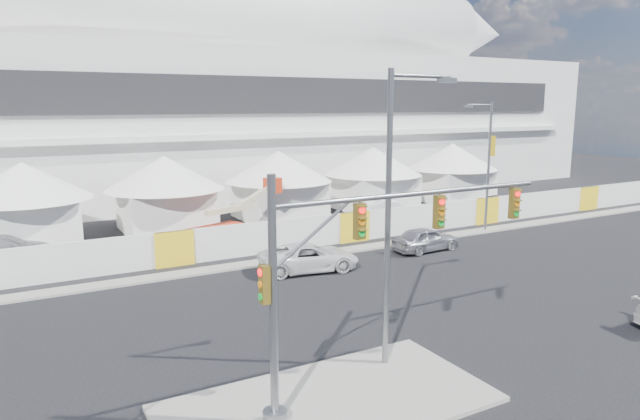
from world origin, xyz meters
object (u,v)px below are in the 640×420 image
lot_car_a (397,209)px  boom_lift (227,227)px  pickup_curb (309,257)px  streetlight_median (395,200)px  lot_car_c (4,248)px  traffic_mast (342,277)px  streetlight_curb (487,157)px  sedan_silver (425,239)px  lot_car_b (499,204)px

lot_car_a → boom_lift: (-14.68, -1.15, 0.29)m
pickup_curb → lot_car_a: size_ratio=1.21×
streetlight_median → lot_car_c: bearing=117.9°
lot_car_c → traffic_mast: (8.62, -23.75, 3.39)m
streetlight_median → streetlight_curb: bearing=37.5°
streetlight_median → boom_lift: bearing=86.6°
pickup_curb → traffic_mast: bearing=166.0°
streetlight_median → sedan_silver: bearing=46.4°
boom_lift → pickup_curb: bearing=-97.9°
lot_car_c → streetlight_median: (11.67, -22.07, 5.14)m
streetlight_median → streetlight_curb: (18.48, 14.16, -0.56)m
streetlight_curb → traffic_mast: bearing=-143.7°
streetlight_curb → streetlight_median: bearing=-142.5°
lot_car_b → lot_car_c: bearing=67.2°
lot_car_b → traffic_mast: traffic_mast is taller
traffic_mast → streetlight_median: (3.05, 1.68, 1.75)m
pickup_curb → lot_car_b: 22.91m
pickup_curb → lot_car_c: pickup_curb is taller
sedan_silver → pickup_curb: size_ratio=0.82×
lot_car_c → streetlight_curb: 31.51m
sedan_silver → streetlight_curb: 8.86m
pickup_curb → traffic_mast: size_ratio=0.55×
traffic_mast → sedan_silver: bearing=43.3°
streetlight_curb → boom_lift: streetlight_curb is taller
lot_car_a → boom_lift: 14.73m
lot_car_a → lot_car_c: (-27.53, 1.07, -0.01)m
streetlight_median → lot_car_b: bearing=37.0°
lot_car_b → lot_car_a: bearing=57.6°
traffic_mast → streetlight_curb: streetlight_curb is taller
streetlight_median → lot_car_a: bearing=52.9°
sedan_silver → boom_lift: (-10.07, 8.03, 0.27)m
lot_car_b → streetlight_median: (-24.69, -18.62, 5.06)m
streetlight_median → boom_lift: streetlight_median is taller
lot_car_b → sedan_silver: bearing=99.5°
sedan_silver → lot_car_b: 15.07m
pickup_curb → lot_car_b: bearing=-61.9°
lot_car_a → boom_lift: boom_lift is taller
streetlight_curb → lot_car_b: bearing=35.7°
lot_car_b → streetlight_median: bearing=109.7°
lot_car_b → lot_car_c: 36.52m
sedan_silver → streetlight_curb: bearing=-75.3°
traffic_mast → boom_lift: traffic_mast is taller
lot_car_c → boom_lift: 13.04m
boom_lift → streetlight_curb: bearing=-37.8°
lot_car_c → sedan_silver: bearing=-104.5°
sedan_silver → boom_lift: 12.89m
pickup_curb → lot_car_b: (21.80, 7.06, 0.06)m
lot_car_c → boom_lift: (12.85, -2.23, 0.30)m
lot_car_a → streetlight_median: bearing=176.1°
pickup_curb → lot_car_c: 17.96m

